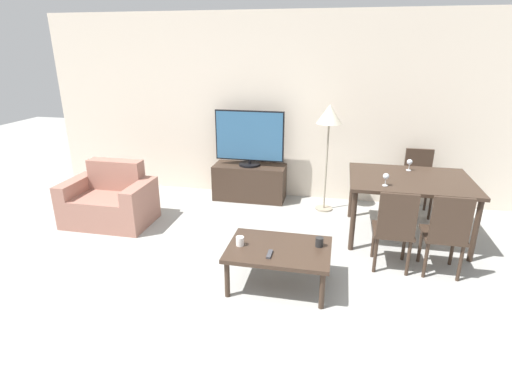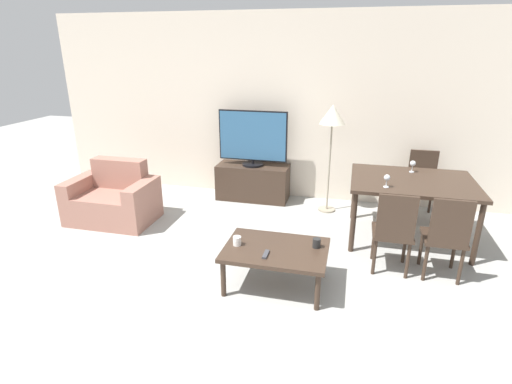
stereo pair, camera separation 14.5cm
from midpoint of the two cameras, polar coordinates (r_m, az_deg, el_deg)
The scene contains 16 objects.
ground_plane at distance 3.48m, azimuth -7.42°, elevation -19.85°, with size 18.00×18.00×0.00m, color #9E9E99.
wall_back at distance 6.05m, azimuth 2.77°, elevation 11.81°, with size 7.31×0.06×2.70m.
armchair at distance 5.65m, azimuth -20.79°, elevation -1.31°, with size 1.10×0.72×0.80m.
tv_stand at distance 6.10m, azimuth -1.59°, elevation 1.42°, with size 1.08×0.45×0.53m.
tv at distance 5.91m, azimuth -1.65°, elevation 7.67°, with size 1.02×0.32×0.82m.
coffee_table at distance 3.88m, azimuth 2.21°, elevation -8.54°, with size 0.99×0.69×0.41m.
dining_table at distance 5.04m, azimuth 20.36°, elevation 1.04°, with size 1.40×1.09×0.76m.
dining_chair_near at distance 4.29m, azimuth 18.24°, elevation -4.81°, with size 0.40×0.40×0.89m.
dining_chair_far at distance 5.95m, azimuth 21.44°, elevation 1.75°, with size 0.40×0.40×0.89m.
dining_chair_near_right at distance 4.38m, azimuth 24.63°, elevation -5.17°, with size 0.40×0.40×0.89m.
floor_lamp at distance 5.49m, azimuth 9.67°, elevation 10.16°, with size 0.34×0.34×1.50m.
remote_primary at distance 3.73m, azimuth 0.82°, elevation -8.87°, with size 0.04×0.15×0.02m.
cup_white_near at distance 3.89m, azimuth -3.38°, elevation -7.03°, with size 0.08×0.08×0.09m.
cup_colored_far at distance 3.90m, azimuth 7.98°, elevation -7.10°, with size 0.08×0.08×0.09m.
wine_glass_left at distance 4.63m, azimuth 17.23°, elevation 2.05°, with size 0.07×0.07×0.15m.
wine_glass_center at distance 5.30m, azimuth 20.36°, elevation 3.94°, with size 0.07×0.07×0.15m.
Camera 1 is at (0.89, -2.51, 2.23)m, focal length 28.00 mm.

